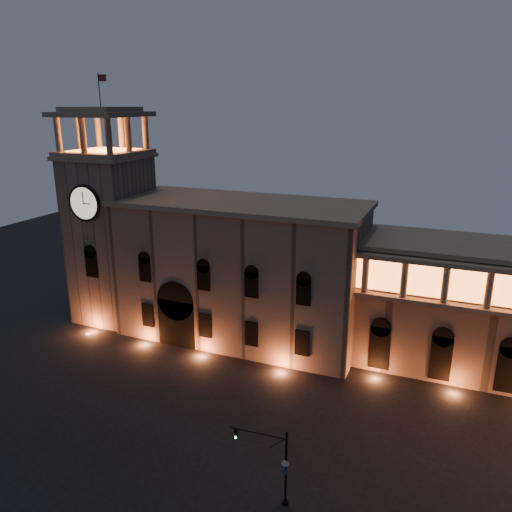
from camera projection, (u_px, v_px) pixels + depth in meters
name	position (u px, v px, depth m)	size (l,w,h in m)	color
ground	(163.00, 438.00, 44.77)	(160.00, 160.00, 0.00)	black
government_building	(240.00, 271.00, 62.38)	(30.80, 12.80, 17.60)	#775F4E
clock_tower	(111.00, 230.00, 67.04)	(9.80, 9.80, 32.40)	#775F4E
traffic_light	(276.00, 464.00, 36.72)	(4.65, 0.65, 6.38)	black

